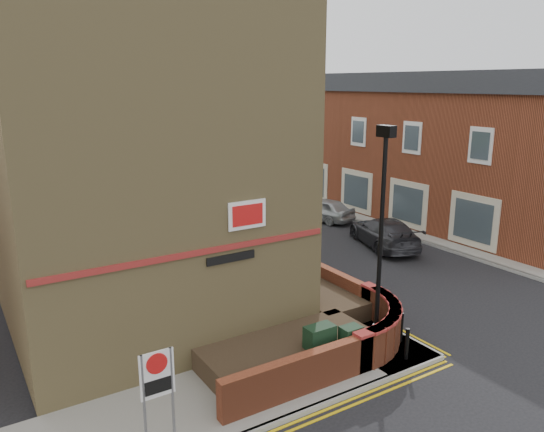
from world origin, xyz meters
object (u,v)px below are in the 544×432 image
at_px(lamppost, 381,241).
at_px(zone_sign, 158,382).
at_px(silver_car_near, 247,216).
at_px(utility_cabinet_large, 320,347).

xyz_separation_m(lamppost, zone_sign, (-6.60, -0.70, -1.70)).
relative_size(zone_sign, silver_car_near, 0.47).
distance_m(lamppost, silver_car_near, 13.95).
xyz_separation_m(lamppost, silver_car_near, (3.40, 13.28, -2.57)).
height_order(lamppost, silver_car_near, lamppost).
distance_m(utility_cabinet_large, zone_sign, 4.86).
bearing_deg(lamppost, zone_sign, -173.93).
distance_m(lamppost, zone_sign, 6.85).
relative_size(utility_cabinet_large, silver_car_near, 0.25).
distance_m(zone_sign, silver_car_near, 17.21).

